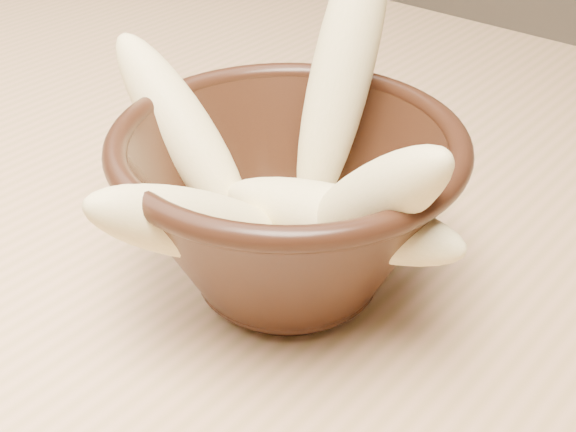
% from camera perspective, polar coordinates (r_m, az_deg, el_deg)
% --- Properties ---
extents(table, '(1.20, 0.80, 0.75)m').
position_cam_1_polar(table, '(0.65, -4.22, -2.27)').
color(table, tan).
rests_on(table, ground).
extents(bowl, '(0.20, 0.20, 0.11)m').
position_cam_1_polar(bowl, '(0.45, -0.00, 0.98)').
color(bowl, black).
rests_on(bowl, table).
extents(milk_puddle, '(0.11, 0.11, 0.02)m').
position_cam_1_polar(milk_puddle, '(0.46, -0.00, -1.77)').
color(milk_puddle, '#FFF9CD').
rests_on(milk_puddle, bowl).
extents(banana_upright, '(0.06, 0.12, 0.18)m').
position_cam_1_polar(banana_upright, '(0.47, 3.94, 10.60)').
color(banana_upright, '#DCCE82').
rests_on(banana_upright, bowl).
extents(banana_left, '(0.13, 0.05, 0.12)m').
position_cam_1_polar(banana_left, '(0.48, -7.56, 6.09)').
color(banana_left, '#DCCE82').
rests_on(banana_left, bowl).
extents(banana_right, '(0.13, 0.06, 0.12)m').
position_cam_1_polar(banana_right, '(0.40, 5.68, 0.77)').
color(banana_right, '#DCCE82').
rests_on(banana_right, bowl).
extents(banana_across, '(0.15, 0.05, 0.05)m').
position_cam_1_polar(banana_across, '(0.42, 3.42, -0.21)').
color(banana_across, '#DCCE82').
rests_on(banana_across, bowl).
extents(banana_front, '(0.07, 0.14, 0.10)m').
position_cam_1_polar(banana_front, '(0.41, -6.44, -0.64)').
color(banana_front, '#DCCE82').
rests_on(banana_front, bowl).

